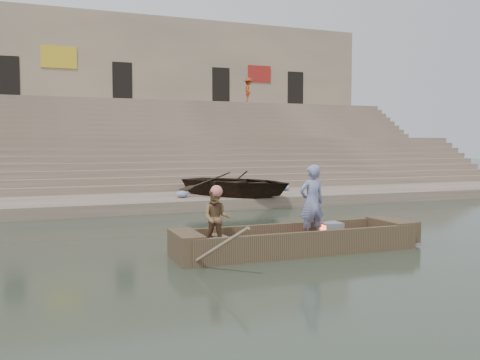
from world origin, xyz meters
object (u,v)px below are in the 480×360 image
standing_man (312,203)px  rowing_man (217,218)px  television (331,231)px  main_rowboat (296,247)px  beached_rowboat (237,183)px  pedestrian (249,91)px

standing_man → rowing_man: standing_man is taller
standing_man → television: standing_man is taller
main_rowboat → rowing_man: rowing_man is taller
standing_man → television: bearing=166.1°
main_rowboat → beached_rowboat: 8.81m
rowing_man → beached_rowboat: rowing_man is taller
rowing_man → standing_man: bearing=23.3°
standing_man → pedestrian: 24.59m
main_rowboat → pedestrian: pedestrian is taller
main_rowboat → television: (0.90, -0.00, 0.31)m
beached_rowboat → pedestrian: pedestrian is taller
rowing_man → television: size_ratio=2.76×
standing_man → beached_rowboat: 8.61m
rowing_man → pedestrian: (9.97, 22.85, 5.22)m
standing_man → beached_rowboat: size_ratio=0.37×
main_rowboat → standing_man: 1.08m
television → pedestrian: 24.69m
beached_rowboat → pedestrian: (6.27, 14.34, 5.19)m
rowing_man → television: 2.79m
standing_man → beached_rowboat: standing_man is taller
rowing_man → pedestrian: pedestrian is taller
standing_man → rowing_man: bearing=-2.4°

